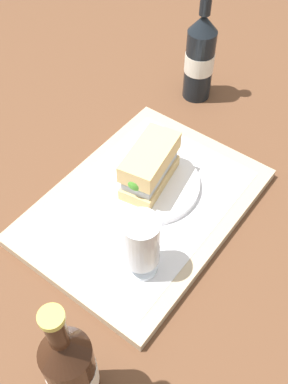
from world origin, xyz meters
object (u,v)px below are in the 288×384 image
(plate, at_px, (150,184))
(sandwich, at_px, (149,167))
(beer_glass, at_px, (141,244))
(beer_bottle, at_px, (71,370))
(second_bottle, at_px, (200,57))

(plate, xyz_separation_m, sandwich, (0.00, 0.00, 0.05))
(plate, bearing_deg, beer_glass, 32.11)
(plate, xyz_separation_m, beer_bottle, (0.36, 0.14, 0.08))
(sandwich, distance_m, beer_bottle, 0.38)
(plate, relative_size, second_bottle, 0.71)
(beer_glass, bearing_deg, sandwich, -147.48)
(plate, xyz_separation_m, beer_glass, (0.15, 0.09, 0.06))
(second_bottle, bearing_deg, beer_bottle, 19.41)
(sandwich, xyz_separation_m, second_bottle, (-0.31, -0.09, 0.03))
(plate, height_order, beer_glass, beer_glass)
(sandwich, relative_size, beer_glass, 1.11)
(beer_bottle, bearing_deg, plate, -158.28)
(plate, relative_size, sandwich, 1.36)
(beer_bottle, xyz_separation_m, second_bottle, (-0.66, -0.23, 0.00))
(sandwich, bearing_deg, beer_glass, 22.19)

